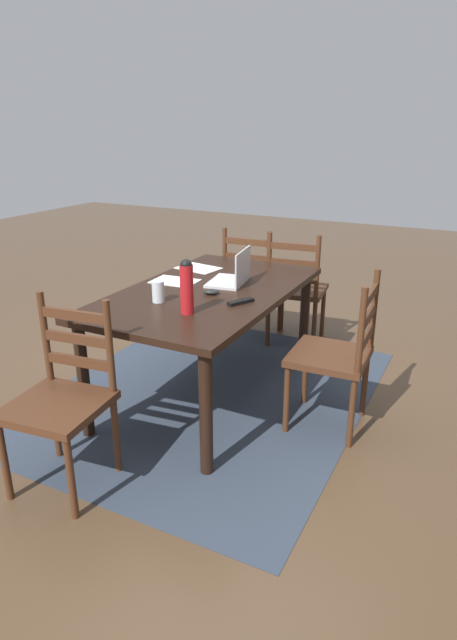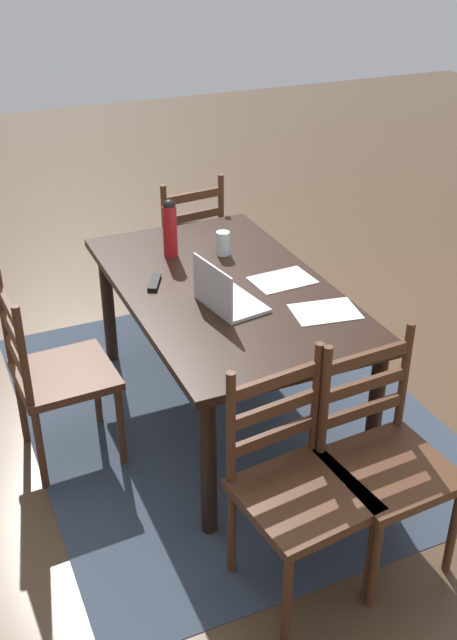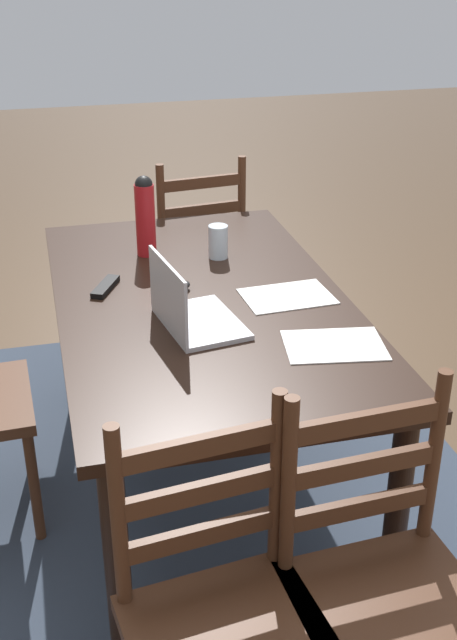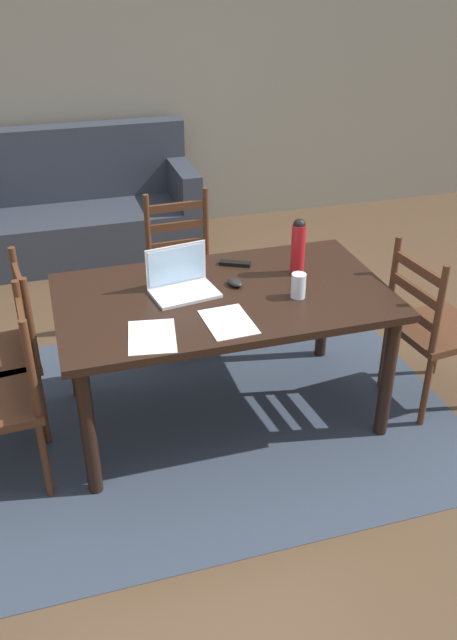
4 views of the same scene
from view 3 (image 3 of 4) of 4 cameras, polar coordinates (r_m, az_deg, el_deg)
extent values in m
plane|color=brown|center=(3.06, -1.72, -11.23)|extent=(14.00, 14.00, 0.00)
cube|color=#333D4C|center=(3.05, -1.72, -11.19)|extent=(2.45, 1.99, 0.01)
cube|color=black|center=(2.67, -1.93, 1.16)|extent=(1.66, 0.96, 0.04)
cylinder|color=black|center=(2.39, 11.96, -13.61)|extent=(0.07, 0.07, 0.71)
cylinder|color=black|center=(3.58, 1.82, 1.45)|extent=(0.07, 0.07, 0.71)
cylinder|color=black|center=(2.22, -7.98, -17.05)|extent=(0.07, 0.07, 0.71)
cylinder|color=black|center=(3.47, -11.00, 0.05)|extent=(0.07, 0.07, 0.71)
cube|color=#4C2B19|center=(1.99, 11.75, -19.91)|extent=(0.47, 0.47, 0.04)
cylinder|color=#4C2B19|center=(2.34, 13.22, -19.48)|extent=(0.04, 0.04, 0.43)
cylinder|color=#4C2B19|center=(2.03, 14.50, -9.69)|extent=(0.04, 0.04, 0.50)
cylinder|color=#4C2B19|center=(1.88, 4.32, -12.05)|extent=(0.04, 0.04, 0.50)
cube|color=#4C2B19|center=(2.01, 9.40, -13.13)|extent=(0.05, 0.36, 0.05)
cube|color=#4C2B19|center=(1.93, 9.68, -10.28)|extent=(0.05, 0.36, 0.05)
cube|color=#4C2B19|center=(1.86, 9.97, -7.19)|extent=(0.05, 0.36, 0.05)
cylinder|color=#4C2B19|center=(2.23, 3.24, -21.56)|extent=(0.04, 0.04, 0.43)
cylinder|color=#4C2B19|center=(1.90, 3.50, -11.54)|extent=(0.04, 0.04, 0.50)
cylinder|color=#4C2B19|center=(1.81, -7.90, -14.12)|extent=(0.04, 0.04, 0.50)
cube|color=#4C2B19|center=(1.91, -1.98, -15.18)|extent=(0.07, 0.36, 0.05)
cube|color=#4C2B19|center=(1.83, -2.04, -12.26)|extent=(0.07, 0.36, 0.05)
cube|color=#4C2B19|center=(1.76, -2.11, -9.08)|extent=(0.07, 0.36, 0.05)
cylinder|color=#4C2B19|center=(3.05, -14.30, -7.26)|extent=(0.04, 0.04, 0.43)
cylinder|color=#4C2B19|center=(2.74, -13.76, -11.54)|extent=(0.04, 0.04, 0.43)
cube|color=#4C2B19|center=(3.86, -2.80, 4.94)|extent=(0.49, 0.49, 0.04)
cylinder|color=#4C2B19|center=(4.08, -6.10, 2.42)|extent=(0.04, 0.04, 0.43)
cylinder|color=#4C2B19|center=(4.17, -1.05, 3.18)|extent=(0.04, 0.04, 0.43)
cylinder|color=#4C2B19|center=(3.74, -4.59, 0.20)|extent=(0.04, 0.04, 0.43)
cylinder|color=#4C2B19|center=(3.85, 0.84, 1.08)|extent=(0.04, 0.04, 0.43)
cylinder|color=#4C2B19|center=(3.55, -4.82, 7.17)|extent=(0.04, 0.04, 0.50)
cylinder|color=#4C2B19|center=(3.66, 0.95, 7.89)|extent=(0.04, 0.04, 0.50)
cube|color=#4C2B19|center=(3.63, -1.87, 6.05)|extent=(0.06, 0.36, 0.05)
cube|color=#4C2B19|center=(3.59, -1.90, 7.92)|extent=(0.06, 0.36, 0.05)
cube|color=#4C2B19|center=(3.55, -1.93, 9.83)|extent=(0.06, 0.36, 0.05)
cube|color=silver|center=(2.49, -1.97, -0.16)|extent=(0.35, 0.27, 0.02)
cube|color=silver|center=(2.41, -4.36, 1.79)|extent=(0.32, 0.06, 0.21)
cube|color=#A5CCEA|center=(2.41, -4.23, 1.82)|extent=(0.29, 0.05, 0.19)
cylinder|color=red|center=(3.00, -5.98, 7.14)|extent=(0.07, 0.07, 0.27)
sphere|color=black|center=(2.95, -6.11, 9.64)|extent=(0.07, 0.07, 0.07)
cylinder|color=silver|center=(2.98, -0.75, 5.64)|extent=(0.07, 0.07, 0.13)
ellipsoid|color=black|center=(2.72, -3.72, 2.42)|extent=(0.09, 0.12, 0.03)
cube|color=black|center=(2.76, -8.83, 2.38)|extent=(0.17, 0.12, 0.02)
cube|color=white|center=(2.39, 7.60, -1.81)|extent=(0.25, 0.33, 0.00)
cube|color=white|center=(2.68, 4.24, 1.70)|extent=(0.23, 0.31, 0.00)
camera|label=1|loc=(5.24, -27.92, 22.22)|focal=29.50mm
camera|label=2|loc=(1.07, -145.51, 5.45)|focal=41.63mm
camera|label=4|loc=(3.68, 56.29, 22.21)|focal=36.97mm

